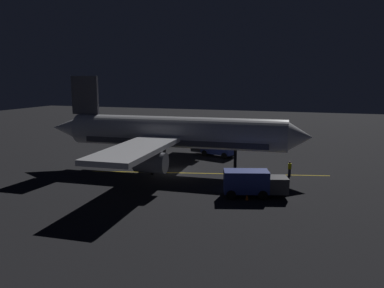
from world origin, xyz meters
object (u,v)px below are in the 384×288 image
Objects in this scene: airliner at (172,134)px; traffic_cone_near_right at (260,178)px; traffic_cone_under_wing at (226,171)px; baggage_truck at (252,183)px; traffic_cone_near_left at (247,198)px; ground_crew_worker at (290,169)px; catering_truck at (214,148)px.

airliner reaches higher than traffic_cone_near_right.
baggage_truck is at bearing 28.67° from traffic_cone_under_wing.
baggage_truck is at bearing 168.74° from traffic_cone_near_left.
ground_crew_worker is 3.16× the size of traffic_cone_under_wing.
traffic_cone_near_right is at bearing -178.81° from baggage_truck.
baggage_truck is 11.56× the size of traffic_cone_near_left.
catering_truck is 12.44× the size of traffic_cone_near_left.
baggage_truck is (7.02, 10.95, -3.34)m from airliner.
traffic_cone_under_wing is at bearing -151.33° from baggage_truck.
ground_crew_worker reaches higher than traffic_cone_near_right.
ground_crew_worker is (8.41, 11.27, -0.36)m from catering_truck.
traffic_cone_near_right is (-7.65, 0.12, 0.00)m from traffic_cone_near_left.
catering_truck is (-10.44, 2.56, -3.40)m from airliner.
traffic_cone_near_right is (2.68, -3.00, -0.64)m from ground_crew_worker.
traffic_cone_under_wing is (-1.25, 6.43, -4.39)m from airliner.
traffic_cone_near_left is 1.00× the size of traffic_cone_near_right.
baggage_truck is 9.51m from ground_crew_worker.
ground_crew_worker reaches higher than traffic_cone_under_wing.
ground_crew_worker is at bearing 96.11° from traffic_cone_under_wing.
airliner is at bearing -127.78° from traffic_cone_near_left.
traffic_cone_under_wing is at bearing -113.29° from traffic_cone_near_right.
baggage_truck is 0.93× the size of catering_truck.
airliner is at bearing -81.62° from ground_crew_worker.
airliner is at bearing -93.41° from traffic_cone_near_right.
airliner is 14.23m from traffic_cone_near_left.
ground_crew_worker is at bearing 98.38° from airliner.
airliner is 59.53× the size of traffic_cone_near_left.
catering_truck is 20.46m from traffic_cone_near_left.
traffic_cone_near_left is at bearing -11.26° from baggage_truck.
traffic_cone_under_wing is (0.79, -7.39, -0.64)m from ground_crew_worker.
ground_crew_worker is at bearing 53.27° from catering_truck.
baggage_truck is 11.56× the size of traffic_cone_near_right.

